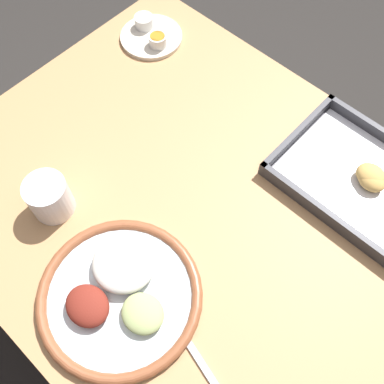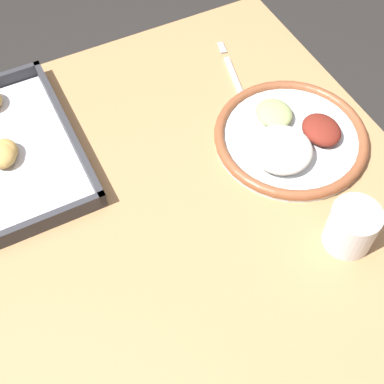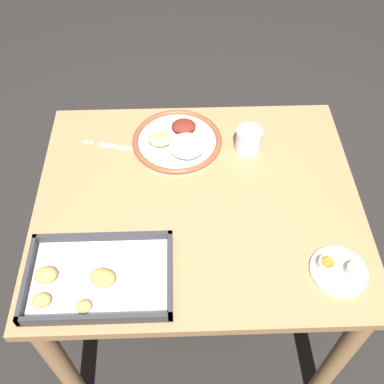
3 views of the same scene
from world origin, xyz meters
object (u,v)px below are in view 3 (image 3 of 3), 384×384
object	(u,v)px
saucer_plate	(340,270)
baking_tray	(95,278)
fork	(119,147)
drinking_cup	(248,140)
dinner_plate	(178,141)

from	to	relation	value
saucer_plate	baking_tray	xyz separation A→B (m)	(0.64, 0.00, 0.00)
fork	saucer_plate	distance (m)	0.78
saucer_plate	drinking_cup	size ratio (longest dim) A/B	1.84
fork	baking_tray	world-z (taller)	baking_tray
dinner_plate	drinking_cup	size ratio (longest dim) A/B	3.56
dinner_plate	fork	xyz separation A→B (m)	(0.19, 0.01, -0.01)
dinner_plate	drinking_cup	world-z (taller)	drinking_cup
dinner_plate	fork	size ratio (longest dim) A/B	1.33
drinking_cup	dinner_plate	bearing A→B (deg)	-7.98
fork	saucer_plate	size ratio (longest dim) A/B	1.45
drinking_cup	fork	bearing A→B (deg)	-2.93
dinner_plate	baking_tray	world-z (taller)	dinner_plate
drinking_cup	saucer_plate	bearing A→B (deg)	112.69
fork	baking_tray	xyz separation A→B (m)	(0.03, 0.48, 0.01)
dinner_plate	saucer_plate	world-z (taller)	dinner_plate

